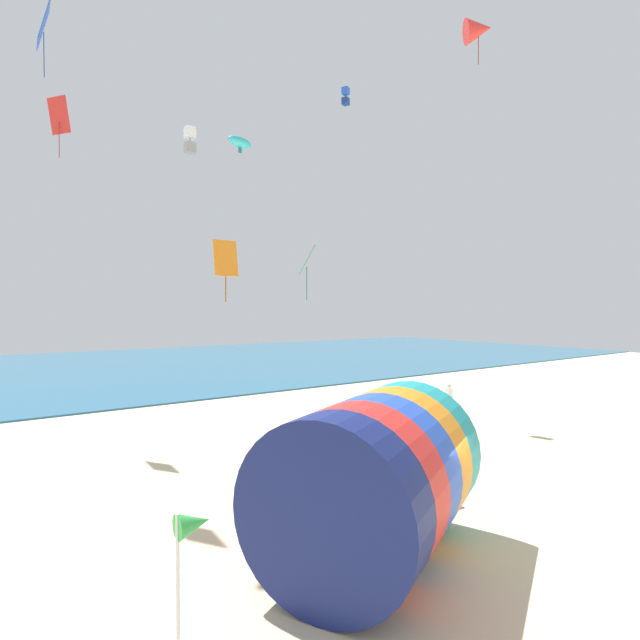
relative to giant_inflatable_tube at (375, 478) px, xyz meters
name	(u,v)px	position (x,y,z in m)	size (l,w,h in m)	color
ground_plane	(415,550)	(1.00, -0.24, -1.77)	(120.00, 120.00, 0.00)	beige
sea	(76,370)	(1.00, 39.90, -1.72)	(120.00, 40.00, 0.10)	#236084
giant_inflatable_tube	(375,478)	(0.00, 0.00, 0.00)	(6.29, 5.51, 3.55)	navy
kite_handler	(405,469)	(2.89, 1.91, -0.86)	(0.41, 0.41, 1.77)	black
kite_blue_box	(346,96)	(10.40, 13.93, 15.54)	(0.48, 0.48, 1.02)	blue
kite_red_diamond	(59,116)	(-3.44, 17.59, 12.47)	(0.88, 1.11, 2.71)	red
kite_green_diamond	(307,261)	(4.25, 8.81, 5.60)	(1.06, 1.15, 2.22)	green
kite_red_delta	(478,30)	(10.40, 5.13, 15.26)	(1.59, 1.57, 2.03)	red
kite_orange_diamond	(226,259)	(-1.82, 3.54, 4.90)	(0.63, 0.18, 1.55)	orange
kite_white_box	(190,140)	(2.22, 16.16, 12.09)	(0.49, 0.49, 1.38)	white
kite_blue_diamond	(44,25)	(-4.60, 12.92, 14.06)	(0.53, 1.15, 2.72)	blue
kite_cyan_parafoil	(240,142)	(2.10, 10.47, 10.44)	(1.37, 0.92, 0.68)	#2DB2C6
bystander_near_water	(449,400)	(12.52, 8.32, -0.91)	(0.37, 0.24, 1.69)	#383D56
beach_flag	(192,533)	(-4.77, -1.65, 0.67)	(0.47, 0.36, 2.74)	silver
cooler_box	(447,498)	(3.67, 1.08, -1.59)	(0.52, 0.36, 0.36)	#2659B2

